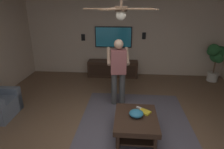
# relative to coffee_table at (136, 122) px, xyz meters

# --- Properties ---
(ground_plane) EXTENTS (8.95, 8.95, 0.00)m
(ground_plane) POSITION_rel_coffee_table_xyz_m (-0.26, 0.30, -0.30)
(ground_plane) COLOR brown
(wall_back_tv) EXTENTS (0.10, 6.90, 2.62)m
(wall_back_tv) POSITION_rel_coffee_table_xyz_m (3.52, 0.30, 1.02)
(wall_back_tv) COLOR #BCA893
(wall_back_tv) RESTS_ON ground
(area_rug) EXTENTS (3.12, 2.33, 0.01)m
(area_rug) POSITION_rel_coffee_table_xyz_m (0.20, -0.00, -0.29)
(area_rug) COLOR #514C56
(area_rug) RESTS_ON ground
(coffee_table) EXTENTS (1.00, 0.80, 0.40)m
(coffee_table) POSITION_rel_coffee_table_xyz_m (0.00, 0.00, 0.00)
(coffee_table) COLOR #332116
(coffee_table) RESTS_ON ground
(media_console) EXTENTS (0.45, 1.70, 0.55)m
(media_console) POSITION_rel_coffee_table_xyz_m (3.19, 0.69, -0.02)
(media_console) COLOR #332116
(media_console) RESTS_ON ground
(tv) EXTENTS (0.05, 1.25, 0.71)m
(tv) POSITION_rel_coffee_table_xyz_m (3.43, 0.69, 1.03)
(tv) COLOR black
(person_standing) EXTENTS (0.58, 0.59, 1.64)m
(person_standing) POSITION_rel_coffee_table_xyz_m (1.23, 0.41, 0.64)
(person_standing) COLOR #3F3F3F
(person_standing) RESTS_ON ground
(potted_plant_tall) EXTENTS (0.57, 0.61, 1.23)m
(potted_plant_tall) POSITION_rel_coffee_table_xyz_m (3.04, -2.60, 0.51)
(potted_plant_tall) COLOR #B7B2A8
(potted_plant_tall) RESTS_ON ground
(bowl) EXTENTS (0.27, 0.27, 0.12)m
(bowl) POSITION_rel_coffee_table_xyz_m (0.02, -0.00, 0.17)
(bowl) COLOR teal
(bowl) RESTS_ON coffee_table
(remote_white) EXTENTS (0.12, 0.15, 0.02)m
(remote_white) POSITION_rel_coffee_table_xyz_m (0.31, -0.09, 0.12)
(remote_white) COLOR white
(remote_white) RESTS_ON coffee_table
(book) EXTENTS (0.26, 0.27, 0.04)m
(book) POSITION_rel_coffee_table_xyz_m (0.16, -0.17, 0.12)
(book) COLOR gold
(book) RESTS_ON coffee_table
(vase_round) EXTENTS (0.22, 0.22, 0.22)m
(vase_round) POSITION_rel_coffee_table_xyz_m (3.16, 0.55, 0.36)
(vase_round) COLOR teal
(vase_round) RESTS_ON media_console
(wall_speaker_left) EXTENTS (0.06, 0.12, 0.22)m
(wall_speaker_left) POSITION_rel_coffee_table_xyz_m (3.44, -0.34, 1.08)
(wall_speaker_left) COLOR black
(wall_speaker_right) EXTENTS (0.06, 0.12, 0.22)m
(wall_speaker_right) POSITION_rel_coffee_table_xyz_m (3.44, 1.74, 1.00)
(wall_speaker_right) COLOR black
(ceiling_fan) EXTENTS (1.17, 1.15, 0.46)m
(ceiling_fan) POSITION_rel_coffee_table_xyz_m (0.05, 0.31, 2.00)
(ceiling_fan) COLOR #4C3828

